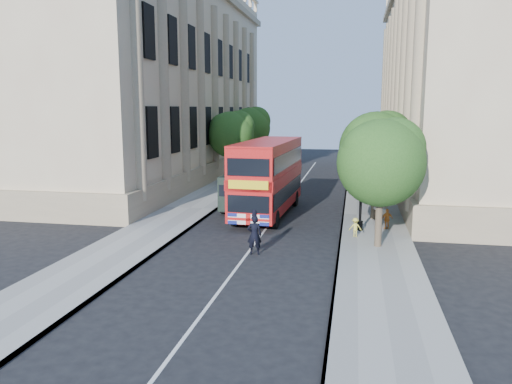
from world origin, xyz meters
The scene contains 17 objects.
ground centered at (0.00, 0.00, 0.00)m, with size 120.00×120.00×0.00m, color black.
pavement_right centered at (5.75, 10.00, 0.06)m, with size 3.50×80.00×0.12m, color gray.
pavement_left centered at (-5.75, 10.00, 0.06)m, with size 3.50×80.00×0.12m, color gray.
building_right centered at (13.80, 24.00, 9.00)m, with size 12.00×38.00×18.00m, color tan.
building_left centered at (-13.80, 24.00, 9.00)m, with size 12.00×38.00×18.00m, color tan.
tree_right_near centered at (5.84, 3.03, 4.25)m, with size 4.00×4.00×6.08m.
tree_right_mid centered at (5.84, 9.03, 4.45)m, with size 4.20×4.20×6.37m.
tree_right_far centered at (5.84, 15.03, 4.31)m, with size 4.00×4.00×6.15m.
tree_left_far centered at (-5.96, 22.03, 4.44)m, with size 4.00×4.00×6.30m.
tree_left_back centered at (-5.96, 30.03, 4.71)m, with size 4.20×4.20×6.65m.
lamp_post centered at (5.00, 6.00, 2.51)m, with size 0.32×0.32×5.16m.
double_decker_bus centered at (-0.50, 9.40, 2.46)m, with size 3.00×9.76×4.46m.
box_van centered at (-2.25, 10.64, 1.36)m, with size 2.33×5.00×2.78m.
police_constable centered at (0.33, 1.00, 0.89)m, with size 0.65×0.43×1.78m, color black.
woman_pedestrian centered at (6.14, 7.28, 1.02)m, with size 0.88×0.68×1.81m, color beige.
child_a centered at (6.42, 6.56, 0.67)m, with size 0.64×0.27×1.09m, color orange.
child_b centered at (4.76, 4.61, 0.60)m, with size 0.62×0.35×0.96m, color #D5C948.
Camera 1 is at (4.61, -20.20, 6.48)m, focal length 35.00 mm.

